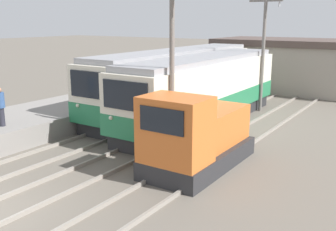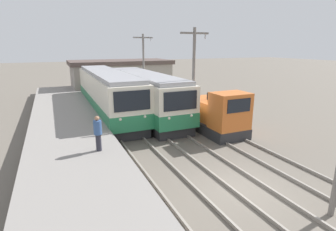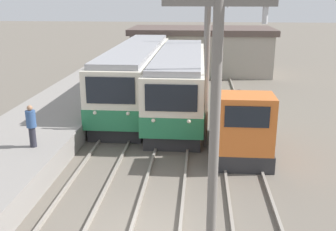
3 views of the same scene
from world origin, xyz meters
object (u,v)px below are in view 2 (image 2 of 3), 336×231
object	(u,v)px
commuter_train_left	(108,95)
commuter_train_center	(145,96)
catenary_mast_mid	(194,78)
person_on_platform	(98,132)
shunting_locomotive	(216,115)
catenary_mast_far	(144,67)

from	to	relation	value
commuter_train_left	commuter_train_center	size ratio (longest dim) A/B	1.13
catenary_mast_mid	person_on_platform	distance (m)	7.75
shunting_locomotive	person_on_platform	size ratio (longest dim) A/B	3.05
commuter_train_left	catenary_mast_mid	size ratio (longest dim) A/B	2.18
commuter_train_left	catenary_mast_mid	world-z (taller)	catenary_mast_mid
shunting_locomotive	catenary_mast_mid	world-z (taller)	catenary_mast_mid
commuter_train_left	person_on_platform	size ratio (longest dim) A/B	8.84
commuter_train_center	catenary_mast_far	world-z (taller)	catenary_mast_far
commuter_train_center	person_on_platform	xyz separation A→B (m)	(-5.34, -8.59, 0.20)
commuter_train_center	shunting_locomotive	distance (m)	6.82
shunting_locomotive	catenary_mast_mid	distance (m)	3.04
catenary_mast_mid	catenary_mast_far	xyz separation A→B (m)	(0.00, 10.07, 0.00)
commuter_train_left	catenary_mast_mid	xyz separation A→B (m)	(4.31, -7.20, 2.05)
catenary_mast_mid	person_on_platform	size ratio (longest dim) A/B	4.06
commuter_train_left	commuter_train_center	bearing A→B (deg)	-31.57
commuter_train_left	catenary_mast_far	size ratio (longest dim) A/B	2.18
commuter_train_left	catenary_mast_far	distance (m)	5.57
commuter_train_left	shunting_locomotive	world-z (taller)	commuter_train_left
commuter_train_left	catenary_mast_far	xyz separation A→B (m)	(4.31, 2.87, 2.05)
catenary_mast_far	person_on_platform	size ratio (longest dim) A/B	4.06
shunting_locomotive	commuter_train_center	bearing A→B (deg)	116.19
shunting_locomotive	catenary_mast_mid	size ratio (longest dim) A/B	0.75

